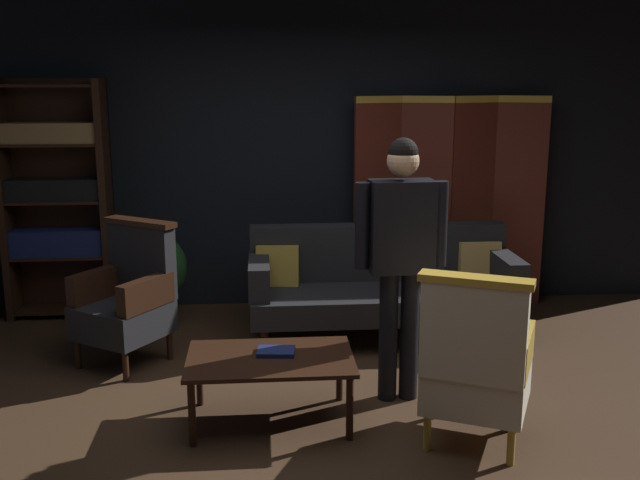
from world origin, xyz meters
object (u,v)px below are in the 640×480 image
(velvet_couch, at_px, (381,282))
(standing_figure, at_px, (401,246))
(coffee_table, at_px, (270,364))
(potted_plant, at_px, (157,274))
(folding_screen, at_px, (449,199))
(armchair_gilt_accent, at_px, (476,364))
(armchair_wing_left, at_px, (128,297))
(book_navy_cloth, at_px, (276,351))
(bookshelf, at_px, (57,198))

(velvet_couch, xyz_separation_m, standing_figure, (-0.09, -1.20, 0.57))
(coffee_table, relative_size, potted_plant, 1.26)
(folding_screen, distance_m, armchair_gilt_accent, 2.72)
(standing_figure, bearing_deg, velvet_couch, 85.93)
(armchair_wing_left, bearing_deg, armchair_gilt_accent, -33.71)
(coffee_table, xyz_separation_m, armchair_gilt_accent, (1.15, -0.38, 0.12))
(standing_figure, bearing_deg, coffee_table, -161.95)
(armchair_wing_left, xyz_separation_m, book_navy_cloth, (1.05, -1.02, -0.06))
(velvet_couch, bearing_deg, armchair_gilt_accent, -82.86)
(velvet_couch, bearing_deg, coffee_table, -122.03)
(bookshelf, xyz_separation_m, armchair_wing_left, (0.76, -1.14, -0.56))
(folding_screen, relative_size, coffee_table, 1.90)
(standing_figure, bearing_deg, armchair_gilt_accent, -63.97)
(bookshelf, distance_m, armchair_wing_left, 1.48)
(book_navy_cloth, bearing_deg, armchair_gilt_accent, -20.88)
(book_navy_cloth, bearing_deg, coffee_table, -127.17)
(coffee_table, relative_size, armchair_wing_left, 0.96)
(armchair_gilt_accent, bearing_deg, folding_screen, 79.14)
(coffee_table, bearing_deg, velvet_couch, 57.97)
(potted_plant, distance_m, book_navy_cloth, 2.03)
(bookshelf, xyz_separation_m, armchair_gilt_accent, (2.93, -2.59, -0.56))
(coffee_table, distance_m, armchair_gilt_accent, 1.21)
(potted_plant, bearing_deg, velvet_couch, -11.55)
(folding_screen, height_order, armchair_wing_left, folding_screen)
(folding_screen, height_order, coffee_table, folding_screen)
(folding_screen, distance_m, bookshelf, 3.44)
(velvet_couch, xyz_separation_m, book_navy_cloth, (-0.88, -1.42, -0.02))
(coffee_table, relative_size, armchair_gilt_accent, 0.96)
(coffee_table, relative_size, book_navy_cloth, 4.44)
(standing_figure, bearing_deg, bookshelf, 143.44)
(armchair_wing_left, relative_size, book_navy_cloth, 4.62)
(folding_screen, height_order, bookshelf, bookshelf)
(velvet_couch, xyz_separation_m, potted_plant, (-1.83, 0.37, 0.00))
(armchair_wing_left, bearing_deg, folding_screen, 23.85)
(bookshelf, height_order, book_navy_cloth, bookshelf)
(armchair_gilt_accent, xyz_separation_m, standing_figure, (-0.32, 0.65, 0.54))
(bookshelf, bearing_deg, folding_screen, 0.67)
(book_navy_cloth, bearing_deg, folding_screen, 53.72)
(velvet_couch, relative_size, potted_plant, 2.68)
(armchair_gilt_accent, xyz_separation_m, book_navy_cloth, (-1.11, 0.42, -0.06))
(potted_plant, bearing_deg, armchair_gilt_accent, -47.11)
(armchair_gilt_accent, xyz_separation_m, potted_plant, (-2.06, 2.22, -0.03))
(velvet_couch, relative_size, coffee_table, 2.12)
(bookshelf, relative_size, armchair_wing_left, 1.97)
(bookshelf, distance_m, potted_plant, 1.12)
(coffee_table, distance_m, book_navy_cloth, 0.09)
(velvet_couch, relative_size, armchair_wing_left, 2.04)
(bookshelf, bearing_deg, armchair_wing_left, -56.17)
(armchair_wing_left, relative_size, standing_figure, 0.61)
(armchair_wing_left, bearing_deg, coffee_table, -46.44)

